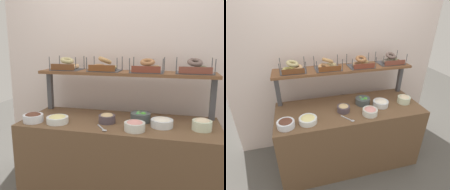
# 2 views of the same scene
# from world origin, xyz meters

# --- Properties ---
(back_wall) EXTENTS (2.98, 0.06, 2.40)m
(back_wall) POSITION_xyz_m (0.00, 0.55, 1.20)
(back_wall) COLOR silver
(back_wall) RESTS_ON ground_plane
(deli_counter) EXTENTS (1.78, 0.70, 0.85)m
(deli_counter) POSITION_xyz_m (0.00, 0.00, 0.42)
(deli_counter) COLOR brown
(deli_counter) RESTS_ON ground_plane
(shelf_riser_left) EXTENTS (0.05, 0.05, 0.40)m
(shelf_riser_left) POSITION_xyz_m (-0.83, 0.27, 1.05)
(shelf_riser_left) COLOR #4C4C51
(shelf_riser_left) RESTS_ON deli_counter
(shelf_riser_right) EXTENTS (0.05, 0.05, 0.40)m
(shelf_riser_right) POSITION_xyz_m (0.83, 0.27, 1.05)
(shelf_riser_right) COLOR #4C4C51
(shelf_riser_right) RESTS_ON deli_counter
(upper_shelf) EXTENTS (1.74, 0.32, 0.03)m
(upper_shelf) POSITION_xyz_m (0.00, 0.27, 1.26)
(upper_shelf) COLOR brown
(upper_shelf) RESTS_ON shelf_riser_left
(bowl_cream_cheese) EXTENTS (0.19, 0.19, 0.08)m
(bowl_cream_cheese) POSITION_xyz_m (0.39, -0.06, 0.89)
(bowl_cream_cheese) COLOR white
(bowl_cream_cheese) RESTS_ON deli_counter
(bowl_egg_salad) EXTENTS (0.20, 0.20, 0.07)m
(bowl_egg_salad) POSITION_xyz_m (-0.53, -0.18, 0.89)
(bowl_egg_salad) COLOR white
(bowl_egg_salad) RESTS_ON deli_counter
(bowl_hummus) EXTENTS (0.15, 0.15, 0.09)m
(bowl_hummus) POSITION_xyz_m (-0.10, -0.06, 0.89)
(bowl_hummus) COLOR #4F444D
(bowl_hummus) RESTS_ON deli_counter
(bowl_chocolate_spread) EXTENTS (0.18, 0.18, 0.09)m
(bowl_chocolate_spread) POSITION_xyz_m (-0.76, -0.21, 0.89)
(bowl_chocolate_spread) COLOR white
(bowl_chocolate_spread) RESTS_ON deli_counter
(bowl_veggie_mix) EXTENTS (0.18, 0.18, 0.10)m
(bowl_veggie_mix) POSITION_xyz_m (0.19, 0.04, 0.90)
(bowl_veggie_mix) COLOR #495354
(bowl_veggie_mix) RESTS_ON deli_counter
(bowl_potato_salad) EXTENTS (0.16, 0.16, 0.10)m
(bowl_potato_salad) POSITION_xyz_m (0.71, -0.06, 0.90)
(bowl_potato_salad) COLOR silver
(bowl_potato_salad) RESTS_ON deli_counter
(bowl_lox_spread) EXTENTS (0.17, 0.17, 0.09)m
(bowl_lox_spread) POSITION_xyz_m (0.18, -0.21, 0.89)
(bowl_lox_spread) COLOR silver
(bowl_lox_spread) RESTS_ON deli_counter
(serving_spoon_near_plate) EXTENTS (0.12, 0.15, 0.01)m
(serving_spoon_near_plate) POSITION_xyz_m (-0.08, -0.25, 0.86)
(serving_spoon_near_plate) COLOR #B7B7BC
(serving_spoon_near_plate) RESTS_ON deli_counter
(bagel_basket_plain) EXTENTS (0.30, 0.25, 0.14)m
(bagel_basket_plain) POSITION_xyz_m (-0.62, 0.27, 1.32)
(bagel_basket_plain) COLOR #4C4C51
(bagel_basket_plain) RESTS_ON upper_shelf
(bagel_basket_sesame) EXTENTS (0.31, 0.24, 0.15)m
(bagel_basket_sesame) POSITION_xyz_m (-0.21, 0.26, 1.33)
(bagel_basket_sesame) COLOR #4C4C51
(bagel_basket_sesame) RESTS_ON upper_shelf
(bagel_basket_everything) EXTENTS (0.31, 0.26, 0.14)m
(bagel_basket_everything) POSITION_xyz_m (0.22, 0.25, 1.33)
(bagel_basket_everything) COLOR #4C4C51
(bagel_basket_everything) RESTS_ON upper_shelf
(bagel_basket_poppy) EXTENTS (0.34, 0.26, 0.14)m
(bagel_basket_poppy) POSITION_xyz_m (0.65, 0.28, 1.33)
(bagel_basket_poppy) COLOR #4C4C51
(bagel_basket_poppy) RESTS_ON upper_shelf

